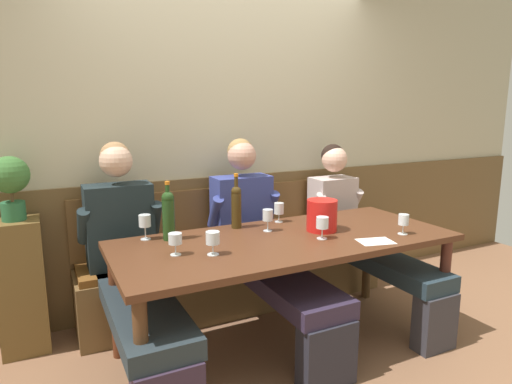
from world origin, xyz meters
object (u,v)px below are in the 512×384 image
wall_bench (240,272)px  wine_bottle_amber_mid (236,205)px  wine_glass_near_bucket (145,222)px  person_left_seat (359,228)px  dining_table (286,249)px  wine_glass_center_rear (323,224)px  wine_glass_mid_right (175,239)px  ice_bucket (322,215)px  wine_bottle_clear_water (168,214)px  wine_glass_mid_left (315,208)px  wine_glass_left_end (403,221)px  potted_plant (10,181)px  person_center_left_seat (131,259)px  wine_glass_by_bottle (213,238)px  wine_glass_center_front (268,216)px  wine_glass_right_end (279,209)px  person_right_seat (263,240)px

wall_bench → wine_bottle_amber_mid: bearing=-117.9°
wine_glass_near_bucket → person_left_seat: bearing=-0.8°
dining_table → wine_glass_center_rear: wine_glass_center_rear is taller
wine_glass_mid_right → dining_table: bearing=0.8°
wall_bench → ice_bucket: size_ratio=11.70×
wine_bottle_clear_water → wine_bottle_amber_mid: (0.48, 0.06, -0.01)m
wine_bottle_clear_water → wine_glass_mid_left: bearing=-3.0°
wine_glass_left_end → wine_glass_mid_left: 0.61m
wine_glass_center_rear → wine_bottle_clear_water: bearing=154.3°
wine_bottle_clear_water → potted_plant: potted_plant is taller
dining_table → person_center_left_seat: bearing=159.4°
wine_glass_by_bottle → wine_glass_left_end: bearing=-7.8°
wine_glass_mid_right → wine_glass_center_front: wine_glass_center_front is taller
potted_plant → wall_bench: bearing=-1.3°
wall_bench → wine_glass_center_front: wall_bench is taller
ice_bucket → wine_glass_left_end: (0.42, -0.31, -0.02)m
person_left_seat → wine_bottle_clear_water: 1.56m
wine_bottle_clear_water → wine_glass_left_end: size_ratio=2.77×
person_center_left_seat → potted_plant: size_ratio=3.35×
wine_glass_center_rear → wine_glass_right_end: size_ratio=1.01×
person_right_seat → wine_bottle_clear_water: (-0.68, -0.05, 0.27)m
person_right_seat → wine_glass_center_front: size_ratio=9.03×
person_center_left_seat → person_left_seat: 1.76m
wine_glass_center_front → wine_bottle_amber_mid: bearing=132.1°
person_center_left_seat → wall_bench: bearing=22.1°
person_left_seat → wine_glass_left_end: (-0.15, -0.61, 0.21)m
ice_bucket → wine_glass_left_end: ice_bucket is taller
wine_bottle_clear_water → wine_glass_center_rear: 0.95m
person_left_seat → wine_glass_by_bottle: person_left_seat is taller
ice_bucket → wine_bottle_amber_mid: 0.58m
person_left_seat → wine_bottle_clear_water: person_left_seat is taller
wine_glass_right_end → wine_glass_mid_left: size_ratio=0.91×
person_left_seat → potted_plant: (-2.38, 0.40, 0.49)m
wall_bench → wine_glass_center_rear: size_ratio=17.36×
wall_bench → wine_bottle_clear_water: bearing=-148.2°
person_center_left_seat → person_right_seat: (0.91, -0.00, -0.00)m
person_center_left_seat → wine_glass_mid_left: (1.28, -0.10, 0.21)m
wine_glass_left_end → person_right_seat: bearing=139.3°
ice_bucket → wine_bottle_amber_mid: bearing=146.6°
wall_bench → wine_glass_center_front: 0.78m
wine_bottle_amber_mid → wine_glass_mid_right: size_ratio=2.99×
ice_bucket → wine_bottle_clear_water: 1.00m
person_right_seat → wine_glass_mid_right: 0.83m
wine_glass_near_bucket → wine_glass_mid_left: bearing=-6.0°
wall_bench → wine_glass_left_end: bearing=-53.9°
wall_bench → wine_glass_by_bottle: 1.12m
wine_glass_center_front → wine_glass_mid_left: (0.41, 0.05, -0.00)m
potted_plant → wine_glass_near_bucket: bearing=-27.9°
person_left_seat → wine_glass_by_bottle: 1.48m
wine_bottle_clear_water → wine_bottle_amber_mid: size_ratio=0.98×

